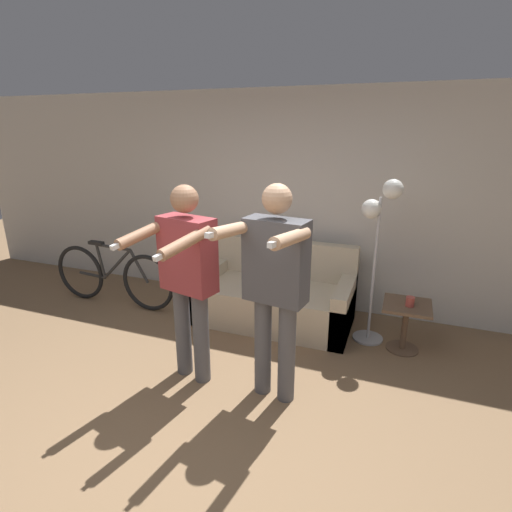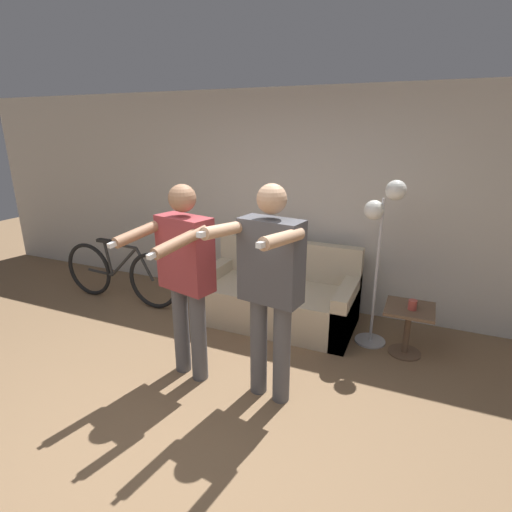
# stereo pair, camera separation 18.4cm
# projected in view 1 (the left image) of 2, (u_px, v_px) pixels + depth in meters

# --- Properties ---
(ground_plane) EXTENTS (16.00, 16.00, 0.00)m
(ground_plane) POSITION_uv_depth(u_px,v_px,m) (186.00, 439.00, 2.90)
(ground_plane) COLOR #846647
(wall_back) EXTENTS (10.00, 0.05, 2.60)m
(wall_back) POSITION_uv_depth(u_px,v_px,m) (291.00, 202.00, 4.85)
(wall_back) COLOR beige
(wall_back) RESTS_ON ground_plane
(couch) EXTENTS (1.75, 0.89, 0.89)m
(couch) POSITION_uv_depth(u_px,v_px,m) (275.00, 297.00, 4.62)
(couch) COLOR beige
(couch) RESTS_ON ground_plane
(person_left) EXTENTS (0.65, 0.76, 1.73)m
(person_left) POSITION_uv_depth(u_px,v_px,m) (187.00, 272.00, 3.33)
(person_left) COLOR #56565B
(person_left) RESTS_ON ground_plane
(person_right) EXTENTS (0.62, 0.73, 1.78)m
(person_right) POSITION_uv_depth(u_px,v_px,m) (275.00, 280.00, 3.06)
(person_right) COLOR #56565B
(person_right) RESTS_ON ground_plane
(cat) EXTENTS (0.53, 0.14, 0.16)m
(cat) POSITION_uv_depth(u_px,v_px,m) (278.00, 234.00, 4.73)
(cat) COLOR #B7AD9E
(cat) RESTS_ON couch
(floor_lamp) EXTENTS (0.37, 0.32, 1.70)m
(floor_lamp) POSITION_uv_depth(u_px,v_px,m) (380.00, 223.00, 3.88)
(floor_lamp) COLOR #B2B2B7
(floor_lamp) RESTS_ON ground_plane
(side_table) EXTENTS (0.46, 0.46, 0.50)m
(side_table) POSITION_uv_depth(u_px,v_px,m) (406.00, 317.00, 3.97)
(side_table) COLOR brown
(side_table) RESTS_ON ground_plane
(cup) EXTENTS (0.08, 0.08, 0.10)m
(cup) POSITION_uv_depth(u_px,v_px,m) (410.00, 302.00, 3.87)
(cup) COLOR #B7473D
(cup) RESTS_ON side_table
(bicycle) EXTENTS (1.76, 0.07, 0.81)m
(bicycle) POSITION_uv_depth(u_px,v_px,m) (113.00, 276.00, 5.01)
(bicycle) COLOR black
(bicycle) RESTS_ON ground_plane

